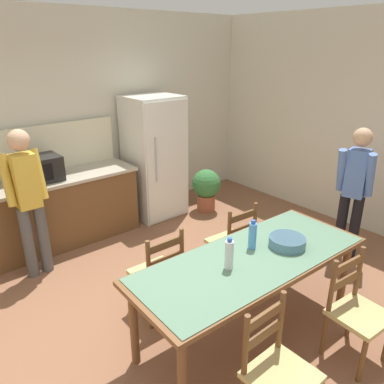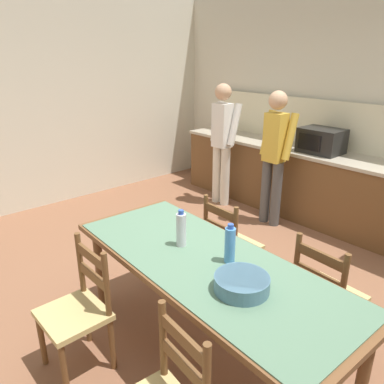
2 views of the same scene
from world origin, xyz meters
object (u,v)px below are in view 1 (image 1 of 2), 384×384
Objects in this scene: bottle_off_centre at (252,235)px; chair_side_far_right at (233,243)px; dining_table at (251,265)px; chair_side_near_right at (356,311)px; person_at_counter at (28,197)px; potted_plant at (206,187)px; chair_side_near_left at (277,371)px; person_by_table at (354,188)px; chair_side_far_left at (158,274)px; microwave at (39,169)px; refrigerator at (155,157)px; serving_bowl at (287,241)px; bottle_near_centre at (229,254)px.

bottle_off_centre is 0.85m from chair_side_far_right.
chair_side_near_right is (0.46, -0.73, -0.26)m from dining_table.
bottle_off_centre is 0.16× the size of person_at_counter.
potted_plant is (1.01, 1.55, -0.06)m from chair_side_far_right.
chair_side_near_left is 2.60m from person_by_table.
dining_table is at bearing -153.10° from person_at_counter.
chair_side_far_right is at bearing -132.62° from person_at_counter.
chair_side_far_right and chair_side_near_right have the same top height.
chair_side_far_right is 2.24m from person_at_counter.
chair_side_near_right and chair_side_far_left have the same top height.
person_by_table reaches higher than microwave.
microwave reaches higher than chair_side_near_right.
person_by_table is at bearing 162.06° from chair_side_far_right.
refrigerator is 1.96× the size of chair_side_near_left.
chair_side_near_right is at bearing -82.33° from serving_bowl.
person_at_counter reaches higher than microwave.
person_by_table is (2.42, 0.84, 0.46)m from chair_side_near_left.
dining_table is 0.90m from chair_side_near_left.
person_at_counter reaches higher than bottle_near_centre.
potted_plant is (-0.40, 2.11, -0.51)m from person_by_table.
chair_side_near_right is at bearing -151.69° from person_at_counter.
chair_side_near_left is at bearing 89.26° from chair_side_far_left.
bottle_near_centre is (-1.13, -2.67, 0.02)m from refrigerator.
refrigerator is at bearing -0.65° from microwave.
refrigerator is 3.56× the size of microwave.
potted_plant is (1.14, 2.32, -0.45)m from serving_bowl.
serving_bowl is 1.15m from chair_side_near_left.
dining_table is at bearing 57.72° from chair_side_far_right.
bottle_near_centre is 1.14m from chair_side_near_right.
chair_side_near_right is at bearing -45.34° from bottle_near_centre.
microwave is 3.73m from person_by_table.
chair_side_near_right reaches higher than serving_bowl.
serving_bowl is 0.88m from chair_side_far_right.
refrigerator is at bearing 88.05° from chair_side_near_right.
potted_plant is at bearing -88.44° from person_at_counter.
person_by_table is at bearing -43.28° from microwave.
microwave is at bearing 179.35° from refrigerator.
dining_table is (-0.86, -2.68, -0.19)m from refrigerator.
microwave is at bearing 101.19° from bottle_near_centre.
person_at_counter reaches higher than chair_side_far_left.
chair_side_near_left is (-1.37, -3.37, -0.45)m from refrigerator.
chair_side_far_right is at bearing 54.15° from dining_table.
bottle_off_centre is at bearing 60.12° from chair_side_far_right.
bottle_off_centre is 1.80m from person_by_table.
potted_plant is (1.51, 2.25, -0.32)m from dining_table.
refrigerator is 1.67m from microwave.
person_at_counter is 2.67m from potted_plant.
refrigerator reaches higher than bottle_off_centre.
chair_side_near_left is 3.57m from potted_plant.
chair_side_near_left is 1.00× the size of chair_side_near_right.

